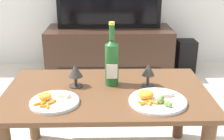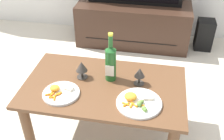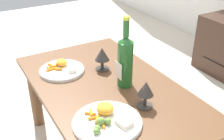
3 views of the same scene
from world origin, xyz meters
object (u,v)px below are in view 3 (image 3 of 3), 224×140
dining_table (108,101)px  goblet_left (102,55)px  goblet_right (146,90)px  dinner_plate_right (107,120)px  dinner_plate_left (62,69)px  wine_bottle (125,60)px

dining_table → goblet_left: size_ratio=8.43×
goblet_left → goblet_right: bearing=-0.0°
dinner_plate_right → dining_table: bearing=150.4°
dining_table → goblet_left: (-0.17, 0.06, 0.18)m
goblet_left → dinner_plate_right: goblet_left is taller
dinner_plate_right → dinner_plate_left: bearing=179.9°
dining_table → wine_bottle: size_ratio=3.07×
goblet_left → dinner_plate_left: 0.23m
dinner_plate_left → wine_bottle: bearing=37.4°
dining_table → dinner_plate_left: bearing=-151.5°
goblet_right → dinner_plate_left: bearing=-157.7°
dining_table → wine_bottle: wine_bottle is taller
dinner_plate_right → goblet_right: bearing=94.8°
dining_table → goblet_left: 0.25m
dinner_plate_left → dinner_plate_right: 0.51m
dinner_plate_left → goblet_left: bearing=66.0°
goblet_left → dinner_plate_right: bearing=-25.8°
dining_table → goblet_left: bearing=160.2°
dining_table → wine_bottle: 0.25m
wine_bottle → goblet_right: bearing=-5.8°
wine_bottle → goblet_left: size_ratio=2.74×
dining_table → goblet_left: goblet_left is taller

